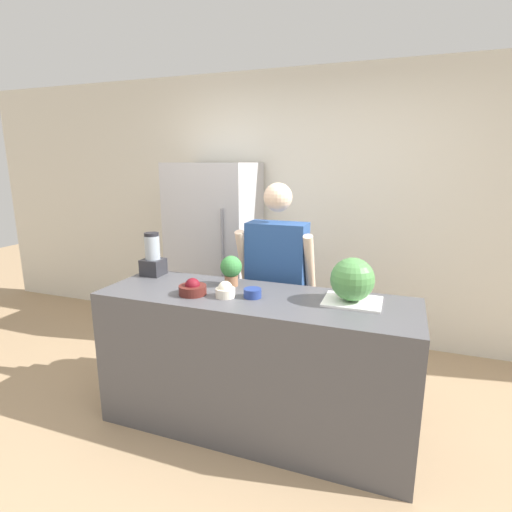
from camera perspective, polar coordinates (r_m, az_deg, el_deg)
The scene contains 12 objects.
ground_plane at distance 2.71m, azimuth -2.87°, elevation -26.68°, with size 14.00×14.00×0.00m, color tan.
wall_back at distance 3.99m, azimuth 8.09°, elevation 6.79°, with size 8.00×0.06×2.60m.
counter_island at distance 2.70m, azimuth -0.24°, elevation -15.03°, with size 2.00×0.64×0.92m.
refrigerator at distance 3.99m, azimuth -5.80°, elevation 0.57°, with size 0.78×0.68×1.74m.
person at distance 3.03m, azimuth 2.97°, elevation -4.60°, with size 0.58×0.26×1.60m.
cutting_board at distance 2.46m, azimuth 13.61°, elevation -6.32°, with size 0.34×0.28×0.01m.
watermelon at distance 2.42m, azimuth 13.60°, elevation -3.27°, with size 0.26×0.26×0.26m.
bowl_cherries at distance 2.56m, azimuth -9.05°, elevation -4.61°, with size 0.18×0.18×0.11m.
bowl_cream at distance 2.49m, azimuth -4.40°, elevation -4.95°, with size 0.12×0.12×0.10m.
bowl_small_blue at distance 2.48m, azimuth -0.47°, elevation -5.32°, with size 0.11×0.11×0.06m.
blender at distance 3.04m, azimuth -14.53°, elevation -0.19°, with size 0.15×0.15×0.32m.
potted_plant at distance 2.69m, azimuth -3.57°, elevation -1.84°, with size 0.15×0.15×0.21m.
Camera 1 is at (0.83, -1.91, 1.74)m, focal length 28.00 mm.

